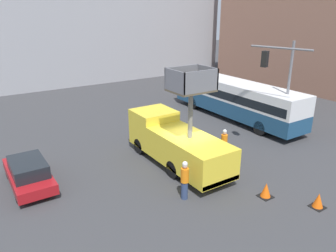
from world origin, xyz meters
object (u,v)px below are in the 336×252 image
at_px(road_worker_near_truck, 185,180).
at_px(traffic_cone_mid_road, 318,201).
at_px(parked_car_curbside, 28,172).
at_px(traffic_light_pole, 281,76).
at_px(city_bus, 235,97).
at_px(utility_truck, 176,141).
at_px(traffic_cone_near_truck, 266,190).
at_px(road_worker_directing, 224,144).

bearing_deg(road_worker_near_truck, traffic_cone_mid_road, 41.68).
distance_m(traffic_cone_mid_road, parked_car_curbside, 13.89).
xyz_separation_m(traffic_light_pole, traffic_cone_mid_road, (-4.63, -6.34, -4.10)).
bearing_deg(city_bus, road_worker_near_truck, 107.56).
bearing_deg(city_bus, traffic_cone_mid_road, 134.52).
relative_size(city_bus, traffic_cone_mid_road, 17.82).
xyz_separation_m(traffic_cone_mid_road, parked_car_curbside, (-10.45, 9.14, 0.39)).
height_order(utility_truck, parked_car_curbside, utility_truck).
distance_m(city_bus, traffic_cone_near_truck, 12.06).
height_order(city_bus, traffic_cone_near_truck, city_bus).
xyz_separation_m(city_bus, parked_car_curbside, (-16.28, -2.37, -1.06)).
relative_size(traffic_cone_mid_road, parked_car_curbside, 0.16).
relative_size(utility_truck, traffic_cone_near_truck, 10.33).
xyz_separation_m(utility_truck, traffic_cone_mid_road, (2.88, -7.16, -1.10)).
distance_m(road_worker_near_truck, traffic_cone_mid_road, 6.06).
xyz_separation_m(road_worker_directing, traffic_cone_mid_road, (-0.00, -6.27, -0.57)).
height_order(traffic_light_pole, road_worker_directing, traffic_light_pole).
height_order(traffic_light_pole, traffic_cone_mid_road, traffic_light_pole).
bearing_deg(city_bus, traffic_light_pole, 148.34).
bearing_deg(parked_car_curbside, traffic_cone_mid_road, -41.17).
relative_size(road_worker_near_truck, traffic_cone_near_truck, 2.68).
bearing_deg(utility_truck, parked_car_curbside, 165.31).
bearing_deg(road_worker_directing, parked_car_curbside, 80.42).
distance_m(utility_truck, parked_car_curbside, 7.87).
distance_m(city_bus, road_worker_near_truck, 12.95).
relative_size(city_bus, parked_car_curbside, 2.80).
bearing_deg(city_bus, traffic_cone_near_truck, 124.91).
height_order(road_worker_directing, parked_car_curbside, road_worker_directing).
relative_size(utility_truck, traffic_light_pole, 1.14).
bearing_deg(traffic_cone_mid_road, parked_car_curbside, 138.83).
distance_m(road_worker_directing, traffic_cone_mid_road, 6.29).
height_order(road_worker_near_truck, traffic_cone_mid_road, road_worker_near_truck).
relative_size(traffic_cone_near_truck, traffic_cone_mid_road, 1.03).
xyz_separation_m(city_bus, traffic_cone_near_truck, (-7.11, -9.63, -1.45)).
distance_m(traffic_light_pole, road_worker_directing, 5.82).
height_order(road_worker_near_truck, road_worker_directing, road_worker_near_truck).
bearing_deg(parked_car_curbside, traffic_light_pole, -10.52).
distance_m(utility_truck, traffic_cone_near_truck, 5.61).
relative_size(road_worker_directing, traffic_cone_mid_road, 2.57).
distance_m(traffic_cone_near_truck, traffic_cone_mid_road, 2.28).
distance_m(traffic_light_pole, traffic_cone_near_truck, 8.47).
bearing_deg(parked_car_curbside, road_worker_near_truck, -42.01).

